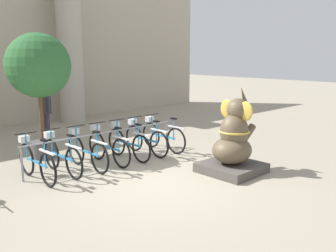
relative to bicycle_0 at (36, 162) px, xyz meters
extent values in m
plane|color=#9E937F|center=(1.75, -1.83, -0.41)|extent=(60.00, 60.00, 0.00)
cylinder|color=#ADA899|center=(4.11, 5.77, 2.09)|extent=(0.95, 0.95, 5.00)
cylinder|color=gray|center=(-0.25, 0.12, -0.04)|extent=(0.05, 0.05, 0.75)
cylinder|color=gray|center=(3.88, 0.12, -0.04)|extent=(0.05, 0.05, 0.75)
cylinder|color=gray|center=(1.81, 0.12, 0.34)|extent=(4.23, 0.04, 0.04)
torus|color=black|center=(0.00, 0.48, -0.06)|extent=(0.05, 0.71, 0.71)
torus|color=black|center=(0.00, -0.54, -0.06)|extent=(0.05, 0.71, 0.71)
cube|color=#338CC6|center=(0.00, -0.03, -0.01)|extent=(0.04, 0.92, 0.04)
cube|color=silver|center=(0.00, -0.54, 0.32)|extent=(0.06, 0.60, 0.03)
cylinder|color=#338CC6|center=(0.00, -0.44, 0.23)|extent=(0.03, 0.03, 0.57)
cube|color=black|center=(0.00, -0.44, 0.53)|extent=(0.08, 0.18, 0.04)
cylinder|color=#338CC6|center=(0.00, 0.44, 0.24)|extent=(0.03, 0.03, 0.60)
cylinder|color=black|center=(0.00, 0.44, 0.54)|extent=(0.48, 0.03, 0.03)
cube|color=silver|center=(0.00, 0.54, 0.40)|extent=(0.20, 0.16, 0.14)
torus|color=black|center=(0.60, 0.52, -0.06)|extent=(0.05, 0.71, 0.71)
torus|color=black|center=(0.60, -0.50, -0.06)|extent=(0.05, 0.71, 0.71)
cube|color=#338CC6|center=(0.60, 0.01, -0.01)|extent=(0.04, 0.92, 0.04)
cube|color=silver|center=(0.60, -0.50, 0.32)|extent=(0.06, 0.60, 0.03)
cylinder|color=#338CC6|center=(0.60, -0.40, 0.23)|extent=(0.03, 0.03, 0.57)
cube|color=black|center=(0.60, -0.40, 0.53)|extent=(0.08, 0.18, 0.04)
cylinder|color=#338CC6|center=(0.60, 0.48, 0.24)|extent=(0.03, 0.03, 0.60)
cylinder|color=black|center=(0.60, 0.48, 0.54)|extent=(0.48, 0.03, 0.03)
cube|color=silver|center=(0.60, 0.58, 0.40)|extent=(0.20, 0.16, 0.14)
torus|color=black|center=(1.21, 0.46, -0.06)|extent=(0.05, 0.71, 0.71)
torus|color=black|center=(1.21, -0.55, -0.06)|extent=(0.05, 0.71, 0.71)
cube|color=#338CC6|center=(1.21, -0.04, -0.01)|extent=(0.04, 0.92, 0.04)
cube|color=silver|center=(1.21, -0.55, 0.32)|extent=(0.06, 0.60, 0.03)
cylinder|color=#338CC6|center=(1.21, -0.45, 0.23)|extent=(0.03, 0.03, 0.57)
cube|color=black|center=(1.21, -0.45, 0.53)|extent=(0.08, 0.18, 0.04)
cylinder|color=#338CC6|center=(1.21, 0.42, 0.24)|extent=(0.03, 0.03, 0.60)
cylinder|color=black|center=(1.21, 0.42, 0.54)|extent=(0.48, 0.03, 0.03)
cube|color=silver|center=(1.21, 0.52, 0.40)|extent=(0.20, 0.16, 0.14)
torus|color=black|center=(1.81, 0.49, -0.06)|extent=(0.05, 0.71, 0.71)
torus|color=black|center=(1.81, -0.53, -0.06)|extent=(0.05, 0.71, 0.71)
cube|color=#338CC6|center=(1.81, -0.02, -0.01)|extent=(0.04, 0.92, 0.04)
cube|color=silver|center=(1.81, -0.53, 0.32)|extent=(0.06, 0.60, 0.03)
cylinder|color=#338CC6|center=(1.81, -0.43, 0.23)|extent=(0.03, 0.03, 0.57)
cube|color=black|center=(1.81, -0.43, 0.53)|extent=(0.08, 0.18, 0.04)
cylinder|color=#338CC6|center=(1.81, 0.45, 0.24)|extent=(0.03, 0.03, 0.60)
cylinder|color=black|center=(1.81, 0.45, 0.54)|extent=(0.48, 0.03, 0.03)
cube|color=silver|center=(1.81, 0.55, 0.40)|extent=(0.20, 0.16, 0.14)
torus|color=black|center=(2.42, 0.49, -0.06)|extent=(0.05, 0.71, 0.71)
torus|color=black|center=(2.42, -0.53, -0.06)|extent=(0.05, 0.71, 0.71)
cube|color=#338CC6|center=(2.42, -0.02, -0.01)|extent=(0.04, 0.92, 0.04)
cube|color=silver|center=(2.42, -0.53, 0.32)|extent=(0.06, 0.60, 0.03)
cylinder|color=#338CC6|center=(2.42, -0.43, 0.23)|extent=(0.03, 0.03, 0.57)
cube|color=black|center=(2.42, -0.43, 0.53)|extent=(0.08, 0.18, 0.04)
cylinder|color=#338CC6|center=(2.42, 0.45, 0.24)|extent=(0.03, 0.03, 0.60)
cylinder|color=black|center=(2.42, 0.45, 0.54)|extent=(0.48, 0.03, 0.03)
cube|color=silver|center=(2.42, 0.55, 0.40)|extent=(0.20, 0.16, 0.14)
torus|color=black|center=(3.02, 0.52, -0.06)|extent=(0.05, 0.71, 0.71)
torus|color=black|center=(3.02, -0.50, -0.06)|extent=(0.05, 0.71, 0.71)
cube|color=#338CC6|center=(3.02, 0.01, -0.01)|extent=(0.04, 0.92, 0.04)
cube|color=silver|center=(3.02, -0.50, 0.32)|extent=(0.06, 0.60, 0.03)
cylinder|color=#338CC6|center=(3.02, -0.40, 0.23)|extent=(0.03, 0.03, 0.57)
cube|color=black|center=(3.02, -0.40, 0.53)|extent=(0.08, 0.18, 0.04)
cylinder|color=#338CC6|center=(3.02, 0.48, 0.24)|extent=(0.03, 0.03, 0.60)
cylinder|color=black|center=(3.02, 0.48, 0.54)|extent=(0.48, 0.03, 0.03)
cube|color=silver|center=(3.02, 0.58, 0.40)|extent=(0.20, 0.16, 0.14)
torus|color=black|center=(3.63, 0.51, -0.06)|extent=(0.05, 0.71, 0.71)
torus|color=black|center=(3.63, -0.51, -0.06)|extent=(0.05, 0.71, 0.71)
cube|color=#338CC6|center=(3.63, 0.00, -0.01)|extent=(0.04, 0.92, 0.04)
cube|color=silver|center=(3.63, -0.51, 0.32)|extent=(0.06, 0.60, 0.03)
cylinder|color=#338CC6|center=(3.63, -0.41, 0.23)|extent=(0.03, 0.03, 0.57)
cube|color=black|center=(3.63, -0.41, 0.53)|extent=(0.08, 0.18, 0.04)
cylinder|color=#338CC6|center=(3.63, 0.47, 0.24)|extent=(0.03, 0.03, 0.60)
cylinder|color=black|center=(3.63, 0.47, 0.54)|extent=(0.48, 0.03, 0.03)
cube|color=silver|center=(3.63, 0.57, 0.40)|extent=(0.20, 0.16, 0.14)
cube|color=#4C4742|center=(3.44, -2.48, -0.31)|extent=(1.23, 1.23, 0.21)
ellipsoid|color=brown|center=(3.44, -2.48, 0.10)|extent=(0.95, 0.84, 0.62)
ellipsoid|color=brown|center=(3.50, -2.48, 0.52)|extent=(0.67, 0.62, 0.79)
sphere|color=brown|center=(3.61, -2.48, 1.00)|extent=(0.51, 0.51, 0.51)
ellipsoid|color=gold|center=(3.54, -2.23, 1.00)|extent=(0.08, 0.36, 0.43)
ellipsoid|color=gold|center=(3.54, -2.73, 1.00)|extent=(0.08, 0.36, 0.43)
cone|color=brown|center=(3.83, -2.48, 1.22)|extent=(0.43, 0.18, 0.63)
cylinder|color=brown|center=(3.81, -2.34, 0.44)|extent=(0.50, 0.17, 0.45)
cylinder|color=brown|center=(3.81, -2.62, 0.44)|extent=(0.50, 0.17, 0.45)
torus|color=gold|center=(3.50, -2.48, 0.52)|extent=(0.70, 0.70, 0.05)
cylinder|color=#383342|center=(2.03, 3.78, -0.02)|extent=(0.11, 0.11, 0.78)
cylinder|color=#383342|center=(2.03, 3.61, -0.02)|extent=(0.11, 0.11, 0.78)
cube|color=#333338|center=(2.03, 3.70, 0.66)|extent=(0.20, 0.32, 0.59)
sphere|color=tan|center=(2.03, 3.70, 1.08)|extent=(0.21, 0.21, 0.21)
cylinder|color=#333338|center=(2.03, 3.90, 0.69)|extent=(0.07, 0.07, 0.53)
cylinder|color=#333338|center=(2.03, 3.50, 0.69)|extent=(0.07, 0.07, 0.53)
cylinder|color=#4C4C4C|center=(0.91, 1.59, -0.20)|extent=(0.63, 0.63, 0.43)
cylinder|color=brown|center=(0.91, 1.59, 0.66)|extent=(0.10, 0.10, 1.28)
sphere|color=#2D6633|center=(0.91, 1.59, 1.94)|extent=(1.59, 1.59, 1.59)
camera|label=1|loc=(-3.17, -7.39, 2.23)|focal=40.00mm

